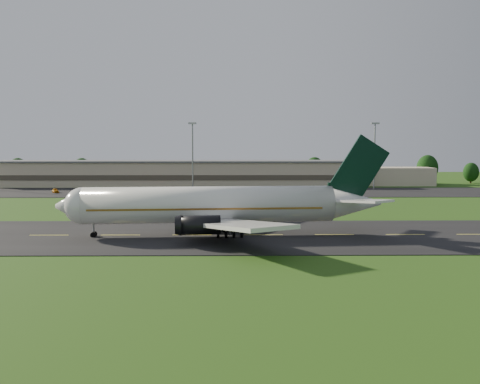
{
  "coord_description": "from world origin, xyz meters",
  "views": [
    {
      "loc": [
        17.46,
        -81.39,
        14.24
      ],
      "look_at": [
        18.48,
        8.0,
        6.0
      ],
      "focal_mm": 40.0,
      "sensor_mm": 36.0,
      "label": 1
    }
  ],
  "objects_px": {
    "airliner": "(215,205)",
    "service_vehicle_c": "(221,192)",
    "service_vehicle_a": "(55,191)",
    "light_mast_east": "(375,148)",
    "service_vehicle_d": "(331,190)",
    "light_mast_centre": "(193,148)",
    "service_vehicle_b": "(145,190)",
    "terminal": "(201,174)"
  },
  "relations": [
    {
      "from": "airliner",
      "to": "service_vehicle_c",
      "type": "height_order",
      "value": "airliner"
    },
    {
      "from": "airliner",
      "to": "service_vehicle_a",
      "type": "height_order",
      "value": "airliner"
    },
    {
      "from": "light_mast_east",
      "to": "service_vehicle_d",
      "type": "xyz_separation_m",
      "value": [
        -14.6,
        -8.9,
        -11.97
      ]
    },
    {
      "from": "light_mast_east",
      "to": "service_vehicle_c",
      "type": "distance_m",
      "value": 49.66
    },
    {
      "from": "light_mast_centre",
      "to": "light_mast_east",
      "type": "distance_m",
      "value": 55.0
    },
    {
      "from": "service_vehicle_c",
      "to": "airliner",
      "type": "bearing_deg",
      "value": -73.69
    },
    {
      "from": "service_vehicle_b",
      "to": "light_mast_centre",
      "type": "bearing_deg",
      "value": -73.03
    },
    {
      "from": "airliner",
      "to": "service_vehicle_d",
      "type": "distance_m",
      "value": 77.55
    },
    {
      "from": "airliner",
      "to": "service_vehicle_b",
      "type": "xyz_separation_m",
      "value": [
        -22.47,
        70.28,
        -3.87
      ]
    },
    {
      "from": "light_mast_centre",
      "to": "service_vehicle_a",
      "type": "bearing_deg",
      "value": -165.94
    },
    {
      "from": "light_mast_centre",
      "to": "airliner",
      "type": "bearing_deg",
      "value": -83.2
    },
    {
      "from": "service_vehicle_a",
      "to": "service_vehicle_d",
      "type": "distance_m",
      "value": 78.75
    },
    {
      "from": "airliner",
      "to": "light_mast_east",
      "type": "xyz_separation_m",
      "value": [
        45.47,
        79.94,
        8.08
      ]
    },
    {
      "from": "service_vehicle_a",
      "to": "service_vehicle_b",
      "type": "distance_m",
      "value": 25.4
    },
    {
      "from": "light_mast_centre",
      "to": "service_vehicle_c",
      "type": "distance_m",
      "value": 20.09
    },
    {
      "from": "light_mast_east",
      "to": "service_vehicle_b",
      "type": "relative_size",
      "value": 4.87
    },
    {
      "from": "airliner",
      "to": "terminal",
      "type": "xyz_separation_m",
      "value": [
        -8.13,
        96.12,
        -0.67
      ]
    },
    {
      "from": "service_vehicle_c",
      "to": "light_mast_centre",
      "type": "bearing_deg",
      "value": 138.49
    },
    {
      "from": "service_vehicle_b",
      "to": "light_mast_east",
      "type": "bearing_deg",
      "value": -101.67
    },
    {
      "from": "terminal",
      "to": "service_vehicle_d",
      "type": "xyz_separation_m",
      "value": [
        39.0,
        -25.08,
        -3.22
      ]
    },
    {
      "from": "light_mast_centre",
      "to": "service_vehicle_d",
      "type": "height_order",
      "value": "light_mast_centre"
    },
    {
      "from": "light_mast_centre",
      "to": "service_vehicle_d",
      "type": "xyz_separation_m",
      "value": [
        40.4,
        -8.9,
        -11.97
      ]
    },
    {
      "from": "service_vehicle_a",
      "to": "service_vehicle_d",
      "type": "bearing_deg",
      "value": -29.58
    },
    {
      "from": "airliner",
      "to": "service_vehicle_c",
      "type": "distance_m",
      "value": 66.51
    },
    {
      "from": "service_vehicle_a",
      "to": "service_vehicle_c",
      "type": "relative_size",
      "value": 0.75
    },
    {
      "from": "airliner",
      "to": "light_mast_east",
      "type": "relative_size",
      "value": 2.52
    },
    {
      "from": "service_vehicle_b",
      "to": "service_vehicle_c",
      "type": "height_order",
      "value": "service_vehicle_b"
    },
    {
      "from": "airliner",
      "to": "service_vehicle_a",
      "type": "relative_size",
      "value": 14.5
    },
    {
      "from": "service_vehicle_c",
      "to": "service_vehicle_d",
      "type": "relative_size",
      "value": 1.02
    },
    {
      "from": "light_mast_centre",
      "to": "light_mast_east",
      "type": "xyz_separation_m",
      "value": [
        55.0,
        0.0,
        0.0
      ]
    },
    {
      "from": "airliner",
      "to": "terminal",
      "type": "bearing_deg",
      "value": 90.63
    },
    {
      "from": "terminal",
      "to": "service_vehicle_d",
      "type": "height_order",
      "value": "terminal"
    },
    {
      "from": "airliner",
      "to": "light_mast_centre",
      "type": "height_order",
      "value": "light_mast_centre"
    },
    {
      "from": "light_mast_east",
      "to": "airliner",
      "type": "bearing_deg",
      "value": -119.63
    },
    {
      "from": "light_mast_centre",
      "to": "service_vehicle_c",
      "type": "relative_size",
      "value": 4.33
    },
    {
      "from": "airliner",
      "to": "light_mast_east",
      "type": "distance_m",
      "value": 92.32
    },
    {
      "from": "airliner",
      "to": "service_vehicle_a",
      "type": "xyz_separation_m",
      "value": [
        -47.88,
        70.33,
        -3.96
      ]
    },
    {
      "from": "service_vehicle_b",
      "to": "service_vehicle_c",
      "type": "bearing_deg",
      "value": -119.92
    },
    {
      "from": "service_vehicle_a",
      "to": "service_vehicle_d",
      "type": "xyz_separation_m",
      "value": [
        78.74,
        0.71,
        0.07
      ]
    },
    {
      "from": "airliner",
      "to": "light_mast_centre",
      "type": "distance_m",
      "value": 80.91
    },
    {
      "from": "light_mast_east",
      "to": "service_vehicle_b",
      "type": "distance_m",
      "value": 69.66
    },
    {
      "from": "service_vehicle_c",
      "to": "terminal",
      "type": "bearing_deg",
      "value": 119.52
    }
  ]
}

